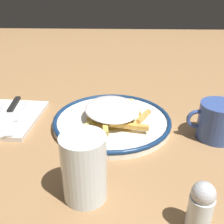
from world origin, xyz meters
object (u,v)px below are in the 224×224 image
Objects in this scene: fork at (18,118)px; water_glass at (84,168)px; coffee_mug at (217,121)px; fries_heap at (113,112)px; napkin at (8,118)px; salt_shaker at (201,207)px; knife at (10,111)px; plate at (112,121)px.

fork is 1.52× the size of water_glass.
water_glass is at bearing 35.05° from coffee_mug.
napkin is (0.27, -0.02, -0.03)m from fries_heap.
napkin is 2.25× the size of salt_shaker.
knife is 0.52m from salt_shaker.
knife is at bearing -7.20° from fries_heap.
napkin is 0.34m from water_glass.
fries_heap is 0.99× the size of knife.
fork is at bearing -39.07° from salt_shaker.
napkin is 0.02m from knife.
water_glass is 1.02× the size of coffee_mug.
fries_heap is 0.24m from water_glass.
coffee_mug reaches higher than fries_heap.
water_glass is at bearing 81.44° from plate.
water_glass is 0.18m from salt_shaker.
fries_heap is 0.24m from fork.
knife is at bearing -84.53° from napkin.
fries_heap is 1.80× the size of water_glass.
coffee_mug reaches higher than napkin.
coffee_mug is (-0.47, 0.05, 0.03)m from fork.
fries_heap is 0.33m from salt_shaker.
plate is 1.37× the size of knife.
fries_heap is at bearing -11.30° from coffee_mug.
salt_shaker reaches higher than knife.
water_glass is 1.36× the size of salt_shaker.
salt_shaker reaches higher than fork.
water_glass is (0.04, 0.24, 0.05)m from plate.
plate is 0.24m from water_glass.
fries_heap is (-0.00, 0.00, 0.03)m from plate.
fork is 0.32m from water_glass.
plate is 1.63× the size of fork.
knife is at bearing -44.97° from fork.
fork is 0.48m from coffee_mug.
fries_heap is 1.09× the size of napkin.
salt_shaker is at bearing 141.94° from napkin.
coffee_mug is (-0.23, 0.05, 0.01)m from fries_heap.
plate is at bearing 176.76° from napkin.
water_glass is at bearing 129.77° from fork.
plate is 2.53× the size of coffee_mug.
coffee_mug is at bearing 173.98° from fork.
water_glass reaches higher than coffee_mug.
water_glass reaches higher than napkin.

